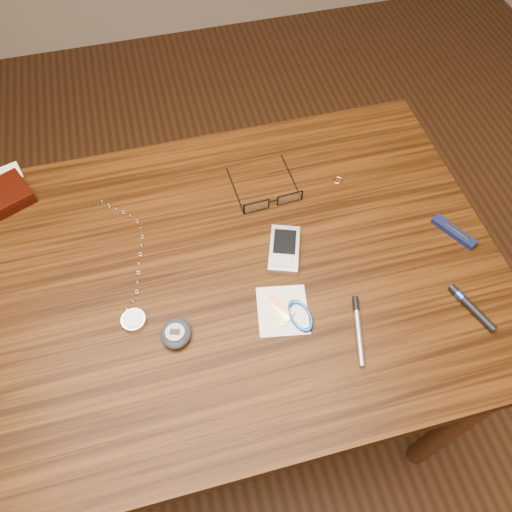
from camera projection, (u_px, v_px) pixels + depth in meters
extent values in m
plane|color=#472814|center=(240.00, 394.00, 1.54)|extent=(3.80, 3.80, 0.00)
cube|color=#341B08|center=(229.00, 274.00, 0.93)|extent=(1.00, 0.70, 0.03)
cylinder|color=#4C2814|center=(456.00, 424.00, 1.15)|extent=(0.05, 0.05, 0.71)
cylinder|color=#4C2814|center=(48.00, 288.00, 1.34)|extent=(0.05, 0.05, 0.71)
cylinder|color=#4C2814|center=(362.00, 221.00, 1.46)|extent=(0.05, 0.05, 0.71)
cube|color=black|center=(1.00, 198.00, 0.99)|extent=(0.14, 0.13, 0.02)
cube|color=silver|center=(0.00, 177.00, 1.03)|extent=(0.10, 0.07, 0.00)
cube|color=black|center=(257.00, 206.00, 0.97)|extent=(0.05, 0.01, 0.03)
cube|color=white|center=(257.00, 206.00, 0.97)|extent=(0.05, 0.00, 0.02)
cylinder|color=black|center=(235.00, 190.00, 1.01)|extent=(0.01, 0.13, 0.00)
cube|color=black|center=(290.00, 198.00, 0.98)|extent=(0.05, 0.01, 0.03)
cube|color=white|center=(290.00, 198.00, 0.98)|extent=(0.05, 0.00, 0.02)
cylinder|color=black|center=(291.00, 176.00, 1.03)|extent=(0.01, 0.13, 0.00)
cube|color=black|center=(273.00, 201.00, 0.98)|extent=(0.02, 0.00, 0.00)
torus|color=tan|center=(338.00, 180.00, 1.03)|extent=(0.02, 0.02, 0.00)
cylinder|color=silver|center=(134.00, 320.00, 0.85)|extent=(0.04, 0.04, 0.01)
cylinder|color=white|center=(133.00, 319.00, 0.85)|extent=(0.03, 0.03, 0.00)
cylinder|color=silver|center=(127.00, 310.00, 0.86)|extent=(0.01, 0.01, 0.01)
torus|color=silver|center=(133.00, 301.00, 0.87)|extent=(0.01, 0.01, 0.01)
torus|color=silver|center=(137.00, 292.00, 0.88)|extent=(0.01, 0.01, 0.00)
torus|color=silver|center=(138.00, 282.00, 0.89)|extent=(0.01, 0.01, 0.01)
torus|color=silver|center=(138.00, 273.00, 0.91)|extent=(0.01, 0.01, 0.00)
torus|color=silver|center=(139.00, 263.00, 0.92)|extent=(0.01, 0.01, 0.01)
torus|color=silver|center=(140.00, 254.00, 0.93)|extent=(0.01, 0.01, 0.00)
torus|color=silver|center=(142.00, 245.00, 0.94)|extent=(0.01, 0.00, 0.01)
torus|color=silver|center=(142.00, 237.00, 0.95)|extent=(0.01, 0.01, 0.00)
torus|color=silver|center=(141.00, 229.00, 0.96)|extent=(0.01, 0.00, 0.01)
torus|color=silver|center=(137.00, 221.00, 0.97)|extent=(0.01, 0.01, 0.00)
torus|color=silver|center=(131.00, 216.00, 0.97)|extent=(0.01, 0.01, 0.01)
torus|color=silver|center=(124.00, 212.00, 0.98)|extent=(0.01, 0.01, 0.00)
torus|color=silver|center=(116.00, 209.00, 0.98)|extent=(0.01, 0.01, 0.01)
torus|color=silver|center=(109.00, 206.00, 0.99)|extent=(0.01, 0.01, 0.00)
torus|color=silver|center=(102.00, 202.00, 0.99)|extent=(0.01, 0.00, 0.01)
cube|color=silver|center=(284.00, 249.00, 0.93)|extent=(0.08, 0.11, 0.01)
cube|color=black|center=(285.00, 242.00, 0.93)|extent=(0.06, 0.06, 0.00)
cube|color=#ADAEB6|center=(283.00, 262.00, 0.90)|extent=(0.05, 0.03, 0.00)
ellipsoid|color=#20242C|center=(176.00, 333.00, 0.83)|extent=(0.07, 0.07, 0.02)
cylinder|color=#95969D|center=(175.00, 332.00, 0.82)|extent=(0.03, 0.03, 0.00)
cube|color=black|center=(175.00, 332.00, 0.82)|extent=(0.02, 0.01, 0.00)
cube|color=white|center=(283.00, 310.00, 0.87)|extent=(0.10, 0.11, 0.00)
torus|color=#1E53A0|center=(300.00, 316.00, 0.86)|extent=(0.06, 0.06, 0.01)
cube|color=#A7903B|center=(277.00, 313.00, 0.86)|extent=(0.02, 0.05, 0.00)
cube|color=silver|center=(279.00, 309.00, 0.86)|extent=(0.03, 0.05, 0.00)
cube|color=olive|center=(281.00, 306.00, 0.87)|extent=(0.04, 0.05, 0.00)
cube|color=#111234|center=(454.00, 231.00, 0.95)|extent=(0.06, 0.09, 0.01)
cube|color=#B6B5BA|center=(458.00, 230.00, 0.94)|extent=(0.03, 0.05, 0.00)
cylinder|color=#AEAEB3|center=(358.00, 330.00, 0.84)|extent=(0.04, 0.12, 0.01)
cylinder|color=black|center=(356.00, 304.00, 0.87)|extent=(0.02, 0.03, 0.01)
cylinder|color=black|center=(472.00, 308.00, 0.86)|extent=(0.05, 0.10, 0.01)
cylinder|color=#203F99|center=(460.00, 296.00, 0.88)|extent=(0.02, 0.02, 0.01)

